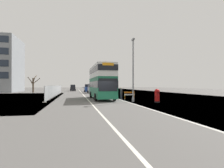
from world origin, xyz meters
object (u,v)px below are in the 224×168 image
object	(u,v)px
lamppost_foreground	(133,72)
car_receding_mid	(88,88)
pedestrian_at_kerb	(121,93)
double_decker_bus	(101,81)
roadworks_barrier	(129,95)
car_receding_far	(73,88)
red_pillar_postbox	(157,95)
car_oncoming_near	(92,89)

from	to	relation	value
lamppost_foreground	car_receding_mid	distance (m)	33.23
car_receding_mid	pedestrian_at_kerb	size ratio (longest dim) A/B	2.39
double_decker_bus	lamppost_foreground	xyz separation A→B (m)	(3.21, -5.12, 1.08)
double_decker_bus	roadworks_barrier	bearing A→B (deg)	-17.71
double_decker_bus	car_receding_mid	distance (m)	27.89
lamppost_foreground	car_receding_far	distance (m)	43.66
red_pillar_postbox	pedestrian_at_kerb	xyz separation A→B (m)	(-2.62, 6.50, -0.02)
car_receding_mid	pedestrian_at_kerb	world-z (taller)	car_receding_mid
car_receding_mid	pedestrian_at_kerb	distance (m)	28.34
car_receding_mid	pedestrian_at_kerb	bearing A→B (deg)	-84.07
lamppost_foreground	car_receding_mid	size ratio (longest dim) A/B	1.89
lamppost_foreground	red_pillar_postbox	distance (m)	4.02
car_receding_mid	red_pillar_postbox	bearing A→B (deg)	-80.91
car_oncoming_near	pedestrian_at_kerb	xyz separation A→B (m)	(2.48, -20.03, -0.24)
lamppost_foreground	red_pillar_postbox	size ratio (longest dim) A/B	4.83
double_decker_bus	red_pillar_postbox	xyz separation A→B (m)	(5.55, -6.84, -1.70)
roadworks_barrier	car_receding_far	distance (m)	39.92
roadworks_barrier	car_oncoming_near	xyz separation A→B (m)	(-3.47, 20.95, 0.44)
red_pillar_postbox	double_decker_bus	bearing A→B (deg)	129.07
double_decker_bus	car_oncoming_near	world-z (taller)	double_decker_bus
double_decker_bus	red_pillar_postbox	size ratio (longest dim) A/B	6.53
double_decker_bus	car_receding_mid	bearing A→B (deg)	90.00
double_decker_bus	red_pillar_postbox	bearing A→B (deg)	-50.93
roadworks_barrier	car_receding_far	xyz separation A→B (m)	(-8.32, 39.05, 0.35)
red_pillar_postbox	car_oncoming_near	size ratio (longest dim) A/B	0.41
lamppost_foreground	roadworks_barrier	size ratio (longest dim) A/B	5.03
lamppost_foreground	car_receding_far	bearing A→B (deg)	100.05
pedestrian_at_kerb	car_oncoming_near	bearing A→B (deg)	97.05
car_receding_mid	car_oncoming_near	bearing A→B (deg)	-86.83
lamppost_foreground	pedestrian_at_kerb	distance (m)	5.55
car_receding_mid	car_receding_far	size ratio (longest dim) A/B	0.95
double_decker_bus	roadworks_barrier	world-z (taller)	double_decker_bus
car_receding_mid	car_receding_far	xyz separation A→B (m)	(-4.39, 9.94, -0.05)
red_pillar_postbox	car_receding_far	world-z (taller)	car_receding_far
red_pillar_postbox	car_receding_mid	size ratio (longest dim) A/B	0.39
car_oncoming_near	car_receding_far	bearing A→B (deg)	104.99
car_receding_far	double_decker_bus	bearing A→B (deg)	-83.37
double_decker_bus	roadworks_barrier	xyz separation A→B (m)	(3.92, -1.25, -1.91)
lamppost_foreground	red_pillar_postbox	bearing A→B (deg)	-36.34
red_pillar_postbox	roadworks_barrier	size ratio (longest dim) A/B	1.04
car_receding_far	roadworks_barrier	bearing A→B (deg)	-77.98
double_decker_bus	car_receding_far	world-z (taller)	double_decker_bus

